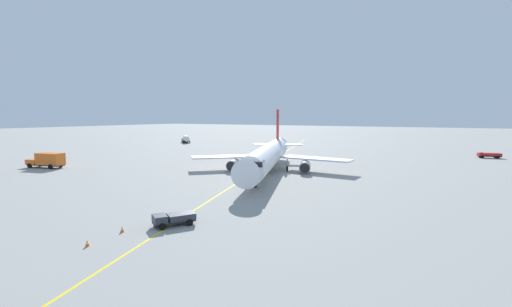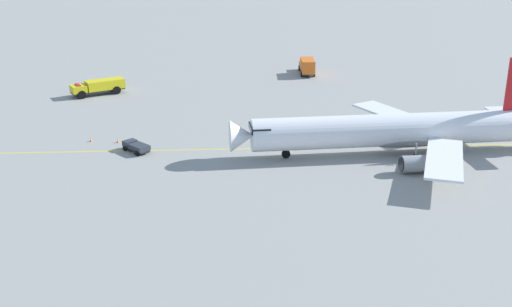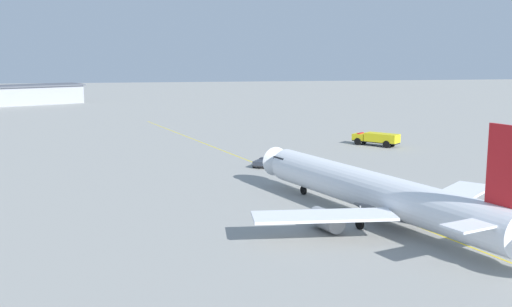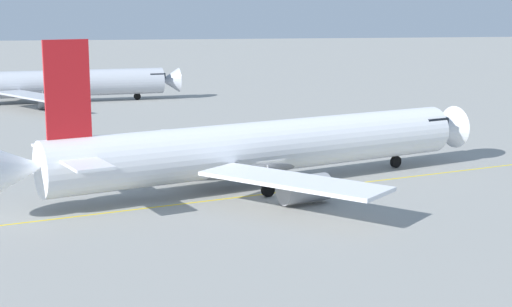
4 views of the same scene
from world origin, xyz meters
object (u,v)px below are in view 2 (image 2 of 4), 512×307
(fire_tender_truck, at_px, (99,86))
(baggage_truck_truck, at_px, (136,146))
(catering_truck_truck, at_px, (307,66))
(safety_cone_mid, at_px, (91,140))
(safety_cone_near, at_px, (118,141))
(airliner_main, at_px, (397,131))

(fire_tender_truck, bearing_deg, baggage_truck_truck, 81.39)
(catering_truck_truck, bearing_deg, safety_cone_mid, 140.12)
(baggage_truck_truck, distance_m, safety_cone_near, 4.76)
(airliner_main, bearing_deg, baggage_truck_truck, -8.09)
(safety_cone_near, relative_size, safety_cone_mid, 1.00)
(catering_truck_truck, distance_m, safety_cone_mid, 51.85)
(baggage_truck_truck, bearing_deg, safety_cone_near, -3.93)
(baggage_truck_truck, distance_m, safety_cone_mid, 8.00)
(baggage_truck_truck, xyz_separation_m, catering_truck_truck, (48.85, -15.35, 0.95))
(airliner_main, distance_m, fire_tender_truck, 53.96)
(baggage_truck_truck, relative_size, catering_truck_truck, 0.51)
(catering_truck_truck, relative_size, safety_cone_near, 15.31)
(fire_tender_truck, bearing_deg, safety_cone_near, 77.92)
(baggage_truck_truck, height_order, safety_cone_mid, baggage_truck_truck)
(airliner_main, distance_m, catering_truck_truck, 45.74)
(airliner_main, xyz_separation_m, fire_tender_truck, (18.97, 50.49, -1.50))
(safety_cone_near, bearing_deg, catering_truck_truck, -22.62)
(fire_tender_truck, height_order, safety_cone_mid, fire_tender_truck)
(baggage_truck_truck, relative_size, fire_tender_truck, 0.51)
(safety_cone_mid, bearing_deg, safety_cone_near, -84.14)
(baggage_truck_truck, height_order, safety_cone_near, baggage_truck_truck)
(airliner_main, relative_size, baggage_truck_truck, 9.67)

